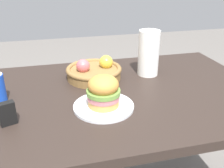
{
  "coord_description": "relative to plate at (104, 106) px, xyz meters",
  "views": [
    {
      "loc": [
        -0.29,
        -1.04,
        1.28
      ],
      "look_at": [
        -0.04,
        -0.04,
        0.81
      ],
      "focal_mm": 40.87,
      "sensor_mm": 36.0,
      "label": 1
    }
  ],
  "objects": [
    {
      "name": "sandwich",
      "position": [
        0.0,
        0.0,
        0.07
      ],
      "size": [
        0.14,
        0.14,
        0.13
      ],
      "color": "tan",
      "rests_on": "plate"
    },
    {
      "name": "plate",
      "position": [
        0.0,
        0.0,
        0.0
      ],
      "size": [
        0.25,
        0.25,
        0.01
      ],
      "primitive_type": "cylinder",
      "color": "white",
      "rests_on": "dining_table"
    },
    {
      "name": "dining_table",
      "position": [
        0.1,
        0.13,
        -0.11
      ],
      "size": [
        1.4,
        0.9,
        0.75
      ],
      "color": "#2D231E",
      "rests_on": "ground_plane"
    },
    {
      "name": "napkin_holder",
      "position": [
        -0.37,
        -0.03,
        0.04
      ],
      "size": [
        0.07,
        0.05,
        0.09
      ],
      "primitive_type": "cube",
      "rotation": [
        0.0,
        0.0,
        0.35
      ],
      "color": "black",
      "rests_on": "dining_table"
    },
    {
      "name": "paper_towel_roll",
      "position": [
        0.31,
        0.3,
        0.11
      ],
      "size": [
        0.11,
        0.11,
        0.24
      ],
      "primitive_type": "cylinder",
      "color": "white",
      "rests_on": "dining_table"
    },
    {
      "name": "fruit_basket",
      "position": [
        0.02,
        0.32,
        0.03
      ],
      "size": [
        0.29,
        0.29,
        0.11
      ],
      "color": "olive",
      "rests_on": "dining_table"
    }
  ]
}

